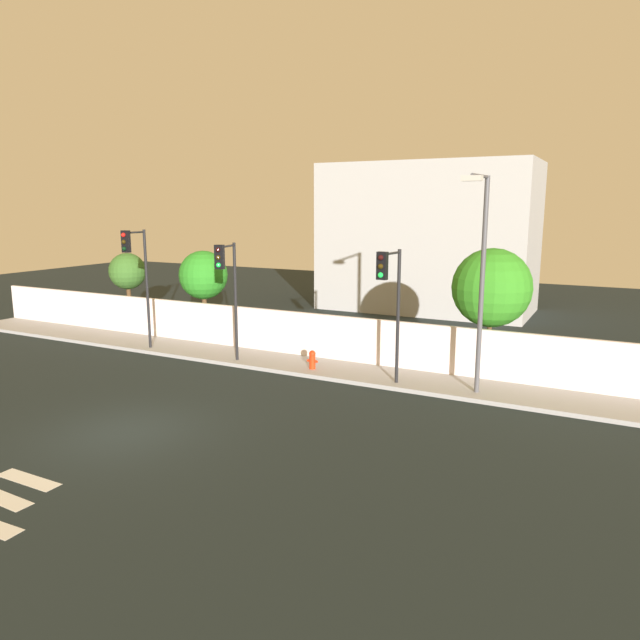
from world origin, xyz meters
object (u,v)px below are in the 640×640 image
object	(u,v)px
fire_hydrant	(312,359)
roadside_tree_midright	(492,288)
roadside_tree_leftmost	(127,272)
traffic_light_center	(227,277)
traffic_light_left	(390,289)
traffic_light_right	(136,264)
street_lamp_curbside	(481,269)
roadside_tree_midleft	(203,275)

from	to	relation	value
fire_hydrant	roadside_tree_midright	world-z (taller)	roadside_tree_midright
roadside_tree_leftmost	traffic_light_center	bearing A→B (deg)	-22.49
traffic_light_left	roadside_tree_midright	xyz separation A→B (m)	(2.60, 3.70, -0.26)
traffic_light_left	traffic_light_right	distance (m)	11.43
traffic_light_center	traffic_light_right	bearing A→B (deg)	178.01
street_lamp_curbside	roadside_tree_leftmost	xyz separation A→B (m)	(-18.37, 2.99, -1.29)
traffic_light_right	traffic_light_center	bearing A→B (deg)	-1.99
roadside_tree_midleft	roadside_tree_midright	bearing A→B (deg)	0.00
fire_hydrant	roadside_tree_midleft	size ratio (longest dim) A/B	0.17
traffic_light_center	traffic_light_left	bearing A→B (deg)	0.05
roadside_tree_midleft	roadside_tree_leftmost	bearing A→B (deg)	180.00
traffic_light_center	traffic_light_right	distance (m)	4.82
roadside_tree_midleft	traffic_light_center	bearing A→B (deg)	-42.08
traffic_light_right	street_lamp_curbside	world-z (taller)	street_lamp_curbside
traffic_light_left	roadside_tree_leftmost	xyz separation A→B (m)	(-15.57, 3.70, -0.58)
roadside_tree_midright	roadside_tree_midleft	bearing A→B (deg)	180.00
traffic_light_center	roadside_tree_midright	bearing A→B (deg)	21.90
roadside_tree_leftmost	roadside_tree_midleft	xyz separation A→B (m)	(4.85, 0.00, 0.08)
traffic_light_left	traffic_light_center	xyz separation A→B (m)	(-6.61, -0.01, 0.03)
traffic_light_right	roadside_tree_leftmost	distance (m)	5.52
traffic_light_left	traffic_light_right	xyz separation A→B (m)	(-11.42, 0.16, 0.30)
street_lamp_curbside	fire_hydrant	distance (m)	7.27
fire_hydrant	traffic_light_right	bearing A→B (deg)	-174.54
roadside_tree_leftmost	roadside_tree_midleft	bearing A→B (deg)	0.00
fire_hydrant	roadside_tree_leftmost	xyz separation A→B (m)	(-12.15, 2.77, 2.47)
traffic_light_center	roadside_tree_leftmost	world-z (taller)	traffic_light_center
traffic_light_left	fire_hydrant	world-z (taller)	traffic_light_left
street_lamp_curbside	roadside_tree_midleft	bearing A→B (deg)	167.52
traffic_light_left	roadside_tree_midright	world-z (taller)	traffic_light_left
traffic_light_right	fire_hydrant	world-z (taller)	traffic_light_right
traffic_light_right	roadside_tree_midleft	xyz separation A→B (m)	(0.70, 3.54, -0.80)
traffic_light_left	roadside_tree_midleft	xyz separation A→B (m)	(-10.72, 3.70, -0.51)
street_lamp_curbside	roadside_tree_midright	size ratio (longest dim) A/B	1.48
traffic_light_center	street_lamp_curbside	xyz separation A→B (m)	(9.42, 0.71, 0.68)
traffic_light_right	roadside_tree_midleft	bearing A→B (deg)	78.78
fire_hydrant	roadside_tree_midleft	xyz separation A→B (m)	(-7.30, 2.77, 2.54)
traffic_light_left	roadside_tree_midleft	size ratio (longest dim) A/B	1.11
street_lamp_curbside	roadside_tree_midleft	xyz separation A→B (m)	(-13.52, 2.99, -1.22)
fire_hydrant	roadside_tree_leftmost	bearing A→B (deg)	167.13
traffic_light_center	roadside_tree_midleft	xyz separation A→B (m)	(-4.10, 3.71, -0.53)
roadside_tree_midleft	roadside_tree_midright	size ratio (longest dim) A/B	0.89
traffic_light_right	street_lamp_curbside	distance (m)	14.24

